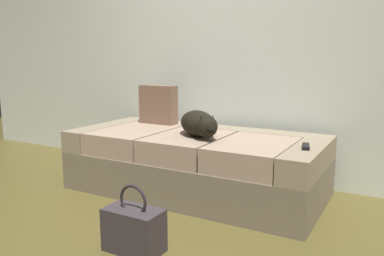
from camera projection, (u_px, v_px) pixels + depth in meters
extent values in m
plane|color=brown|center=(109.00, 243.00, 2.22)|extent=(10.00, 10.00, 0.00)
cube|color=silver|center=(229.00, 17.00, 3.37)|extent=(6.40, 0.10, 2.80)
cube|color=#7B6F5A|center=(195.00, 173.00, 3.06)|extent=(1.95, 0.91, 0.30)
cube|color=gray|center=(109.00, 134.00, 3.45)|extent=(0.20, 0.91, 0.17)
cube|color=gray|center=(309.00, 158.00, 2.60)|extent=(0.20, 0.91, 0.17)
cube|color=gray|center=(215.00, 136.00, 3.33)|extent=(1.55, 0.20, 0.17)
cube|color=tan|center=(134.00, 140.00, 3.19)|extent=(0.50, 0.69, 0.17)
cube|color=tan|center=(189.00, 146.00, 2.94)|extent=(0.50, 0.69, 0.17)
cube|color=tan|center=(253.00, 155.00, 2.69)|extent=(0.50, 0.69, 0.17)
ellipsoid|color=black|center=(198.00, 123.00, 2.91)|extent=(0.46, 0.45, 0.19)
sphere|color=black|center=(207.00, 127.00, 2.73)|extent=(0.15, 0.15, 0.15)
ellipsoid|color=black|center=(210.00, 130.00, 2.66)|extent=(0.10, 0.10, 0.05)
cone|color=black|center=(213.00, 118.00, 2.73)|extent=(0.04, 0.04, 0.04)
cone|color=black|center=(201.00, 119.00, 2.70)|extent=(0.04, 0.04, 0.04)
ellipsoid|color=black|center=(196.00, 118.00, 3.10)|extent=(0.17, 0.09, 0.04)
cube|color=black|center=(306.00, 146.00, 2.51)|extent=(0.08, 0.16, 0.02)
cube|color=brown|center=(158.00, 105.00, 3.45)|extent=(0.34, 0.12, 0.34)
cube|color=#393237|center=(133.00, 230.00, 2.11)|extent=(0.32, 0.18, 0.24)
torus|color=#282326|center=(133.00, 201.00, 2.08)|extent=(0.18, 0.02, 0.18)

